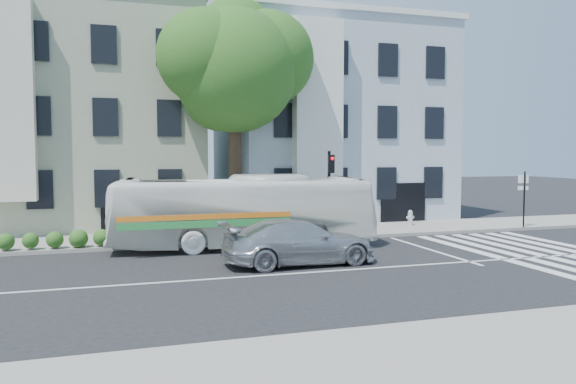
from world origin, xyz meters
name	(u,v)px	position (x,y,z in m)	size (l,w,h in m)	color
ground	(293,274)	(0.00, 0.00, 0.00)	(120.00, 120.00, 0.00)	black
sidewalk_far	(238,236)	(0.00, 8.00, 0.07)	(80.00, 4.00, 0.15)	gray
sidewalk_near	(430,361)	(0.00, -8.00, 0.07)	(80.00, 4.00, 0.15)	gray
building_left	(79,121)	(-7.00, 15.00, 5.50)	(12.00, 10.00, 11.00)	gray
building_right	(327,125)	(7.00, 15.00, 5.50)	(12.00, 10.00, 11.00)	#A2B3C0
street_tree	(235,64)	(0.06, 8.74, 7.83)	(7.30, 5.90, 11.10)	#2D2116
bus	(243,212)	(-0.40, 5.20, 1.46)	(10.49, 2.45, 2.92)	white
sedan	(299,242)	(0.68, 1.39, 0.77)	(5.29, 2.15, 1.54)	#BBBCC2
hedge	(124,237)	(-4.96, 6.30, 0.50)	(8.50, 0.84, 0.70)	#1E551B
traffic_signal	(330,183)	(3.61, 5.94, 2.51)	(0.41, 0.52, 3.88)	black
fire_hydrant	(410,217)	(9.02, 8.53, 0.54)	(0.43, 0.25, 0.76)	#AFAFAB
far_sign_pole	(524,192)	(13.91, 6.14, 1.87)	(0.48, 0.24, 2.75)	black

